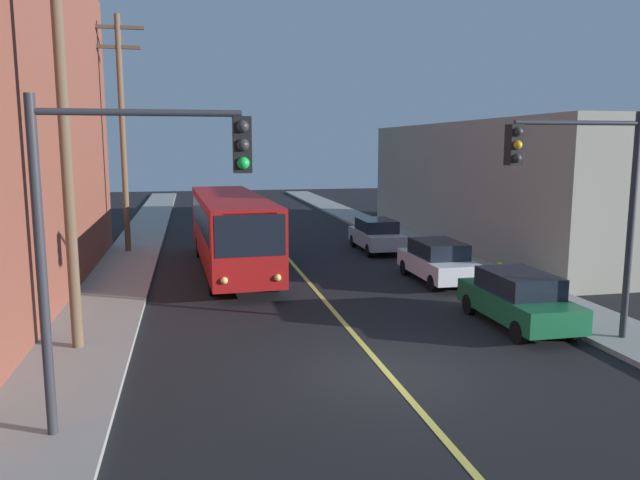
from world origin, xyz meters
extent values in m
plane|color=black|center=(0.00, 0.00, 0.00)|extent=(120.00, 120.00, 0.00)
cube|color=gray|center=(-7.25, 10.00, 0.07)|extent=(2.50, 90.00, 0.15)
cube|color=gray|center=(7.25, 10.00, 0.07)|extent=(2.50, 90.00, 0.15)
cube|color=#D8CC4C|center=(0.00, 15.00, 0.01)|extent=(0.16, 60.00, 0.01)
cube|color=black|center=(-8.54, 8.50, 1.60)|extent=(0.06, 16.23, 1.30)
cube|color=black|center=(-8.54, 8.50, 4.80)|extent=(0.06, 16.23, 1.30)
cube|color=black|center=(-8.54, 8.50, 8.00)|extent=(0.06, 16.23, 1.30)
cube|color=gray|center=(14.50, 17.04, 3.22)|extent=(12.00, 22.54, 6.45)
cube|color=black|center=(8.54, 17.04, 1.60)|extent=(0.06, 15.78, 1.30)
cube|color=black|center=(8.54, 17.04, 4.80)|extent=(0.06, 15.78, 1.30)
cube|color=maroon|center=(-2.79, 12.86, 1.83)|extent=(3.09, 12.10, 2.75)
cube|color=black|center=(-2.52, 6.88, 2.35)|extent=(2.35, 0.19, 1.40)
cube|color=black|center=(-3.06, 18.83, 2.45)|extent=(2.30, 0.18, 1.10)
cube|color=black|center=(-4.04, 12.80, 2.35)|extent=(0.52, 10.19, 1.10)
cube|color=black|center=(-1.53, 12.91, 2.35)|extent=(0.52, 10.19, 1.10)
cube|color=orange|center=(-2.52, 6.89, 2.95)|extent=(1.79, 0.14, 0.30)
sphere|color=#F9D872|center=(-3.41, 6.80, 0.90)|extent=(0.24, 0.24, 0.24)
sphere|color=#F9D872|center=(-1.63, 6.88, 0.90)|extent=(0.24, 0.24, 0.24)
cylinder|color=black|center=(-3.72, 8.61, 0.50)|extent=(0.34, 1.01, 1.00)
cylinder|color=black|center=(-1.48, 8.71, 0.50)|extent=(0.34, 1.01, 1.00)
cylinder|color=black|center=(-4.07, 16.30, 0.50)|extent=(0.34, 1.01, 1.00)
cylinder|color=black|center=(-1.82, 16.40, 0.50)|extent=(0.34, 1.01, 1.00)
cube|color=#196038|center=(4.93, 2.87, 0.67)|extent=(1.81, 4.40, 0.70)
cube|color=black|center=(4.93, 2.87, 1.32)|extent=(1.63, 2.47, 0.60)
cylinder|color=black|center=(4.13, 1.37, 0.32)|extent=(0.22, 0.64, 0.64)
cylinder|color=black|center=(5.73, 1.36, 0.32)|extent=(0.22, 0.64, 0.64)
cylinder|color=black|center=(4.13, 4.37, 0.32)|extent=(0.22, 0.64, 0.64)
cylinder|color=black|center=(5.73, 4.36, 0.32)|extent=(0.22, 0.64, 0.64)
cube|color=silver|center=(4.93, 8.87, 0.67)|extent=(1.80, 4.40, 0.70)
cube|color=black|center=(4.93, 8.87, 1.32)|extent=(1.62, 2.46, 0.60)
cylinder|color=black|center=(4.13, 7.37, 0.32)|extent=(0.22, 0.64, 0.64)
cylinder|color=black|center=(5.73, 7.37, 0.32)|extent=(0.22, 0.64, 0.64)
cylinder|color=black|center=(4.13, 10.37, 0.32)|extent=(0.22, 0.64, 0.64)
cylinder|color=black|center=(5.73, 10.37, 0.32)|extent=(0.22, 0.64, 0.64)
cube|color=#B7B7BC|center=(4.68, 16.13, 0.67)|extent=(1.84, 4.42, 0.70)
cube|color=black|center=(4.68, 16.13, 1.32)|extent=(1.64, 2.48, 0.60)
cylinder|color=black|center=(3.86, 14.64, 0.32)|extent=(0.23, 0.64, 0.64)
cylinder|color=black|center=(5.46, 14.62, 0.32)|extent=(0.23, 0.64, 0.64)
cylinder|color=black|center=(3.89, 17.64, 0.32)|extent=(0.23, 0.64, 0.64)
cylinder|color=black|center=(5.49, 17.62, 0.32)|extent=(0.23, 0.64, 0.64)
cylinder|color=brown|center=(-7.36, 3.12, 5.95)|extent=(0.28, 0.28, 11.59)
cylinder|color=brown|center=(-7.51, 17.99, 5.75)|extent=(0.28, 0.28, 11.20)
cube|color=#4C3D2D|center=(-7.51, 17.99, 10.75)|extent=(2.40, 0.16, 0.16)
cube|color=#4C3D2D|center=(-7.51, 17.99, 9.85)|extent=(2.00, 0.16, 0.16)
cylinder|color=#2D2D33|center=(-6.95, -1.88, 3.15)|extent=(0.18, 0.18, 6.00)
cylinder|color=#2D2D33|center=(-5.20, -1.88, 5.85)|extent=(3.50, 0.12, 0.12)
cube|color=black|center=(-3.45, -1.88, 5.30)|extent=(0.32, 0.36, 1.00)
sphere|color=#2D2D2D|center=(-3.45, -2.07, 5.62)|extent=(0.22, 0.22, 0.22)
sphere|color=#2D2D2D|center=(-3.45, -2.07, 5.30)|extent=(0.22, 0.22, 0.22)
sphere|color=green|center=(-3.45, -2.07, 4.98)|extent=(0.22, 0.22, 0.22)
cylinder|color=#2D2D33|center=(6.95, 0.91, 3.15)|extent=(0.18, 0.18, 6.00)
cylinder|color=#2D2D33|center=(5.20, 0.91, 5.85)|extent=(3.50, 0.12, 0.12)
cube|color=black|center=(3.45, 0.91, 5.30)|extent=(0.32, 0.36, 1.00)
sphere|color=#2D2D2D|center=(3.45, 0.72, 5.62)|extent=(0.22, 0.22, 0.22)
sphere|color=#F2A519|center=(3.45, 0.72, 5.30)|extent=(0.22, 0.22, 0.22)
sphere|color=#2D2D2D|center=(3.45, 0.72, 4.98)|extent=(0.22, 0.22, 0.22)
cylinder|color=red|center=(6.85, 7.53, 0.50)|extent=(0.26, 0.26, 0.70)
sphere|color=gold|center=(6.85, 7.53, 0.87)|extent=(0.24, 0.24, 0.24)
cylinder|color=red|center=(6.69, 7.53, 0.60)|extent=(0.12, 0.10, 0.10)
cylinder|color=red|center=(7.01, 7.53, 0.60)|extent=(0.12, 0.10, 0.10)
camera|label=1|loc=(-4.36, -12.99, 5.29)|focal=34.25mm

